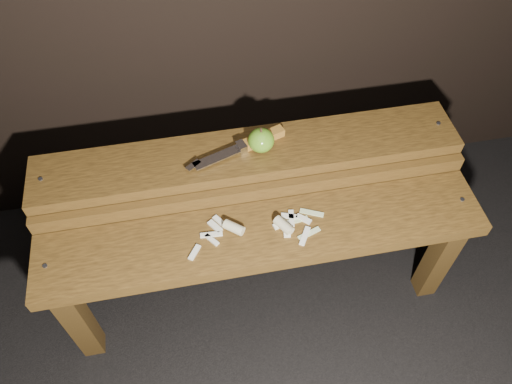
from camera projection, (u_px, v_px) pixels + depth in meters
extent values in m
plane|color=black|center=(259.00, 287.00, 1.68)|extent=(60.00, 60.00, 0.00)
cube|color=#3A260E|center=(79.00, 321.00, 1.40)|extent=(0.06, 0.06, 0.38)
cube|color=#3A260E|center=(439.00, 258.00, 1.53)|extent=(0.06, 0.06, 0.38)
cube|color=#4B3112|center=(264.00, 235.00, 1.33)|extent=(1.20, 0.20, 0.04)
cylinder|color=slate|center=(45.00, 266.00, 1.25)|extent=(0.01, 0.01, 0.00)
cylinder|color=slate|center=(462.00, 200.00, 1.38)|extent=(0.01, 0.01, 0.00)
cube|color=#3A260E|center=(78.00, 226.00, 1.55)|extent=(0.06, 0.06, 0.46)
cube|color=#3A260E|center=(406.00, 176.00, 1.68)|extent=(0.06, 0.06, 0.46)
cube|color=#4B3112|center=(256.00, 193.00, 1.37)|extent=(1.20, 0.02, 0.05)
cube|color=#4B3112|center=(249.00, 155.00, 1.40)|extent=(1.20, 0.18, 0.04)
cylinder|color=slate|center=(41.00, 179.00, 1.32)|extent=(0.01, 0.01, 0.00)
cylinder|color=slate|center=(438.00, 123.00, 1.45)|extent=(0.01, 0.01, 0.00)
ellipsoid|color=#588B1C|center=(261.00, 140.00, 1.36)|extent=(0.07, 0.07, 0.07)
cylinder|color=#382314|center=(261.00, 130.00, 1.33)|extent=(0.01, 0.01, 0.01)
cube|color=#986321|center=(264.00, 138.00, 1.39)|extent=(0.12, 0.07, 0.02)
cube|color=silver|center=(241.00, 147.00, 1.37)|extent=(0.03, 0.04, 0.03)
cube|color=silver|center=(216.00, 158.00, 1.35)|extent=(0.14, 0.07, 0.00)
cube|color=silver|center=(193.00, 165.00, 1.33)|extent=(0.05, 0.04, 0.00)
cube|color=beige|center=(215.00, 226.00, 1.32)|extent=(0.04, 0.05, 0.01)
cube|color=beige|center=(305.00, 236.00, 1.30)|extent=(0.04, 0.06, 0.01)
cube|color=beige|center=(287.00, 229.00, 1.31)|extent=(0.02, 0.05, 0.01)
cube|color=beige|center=(291.00, 218.00, 1.34)|extent=(0.02, 0.05, 0.01)
cube|color=beige|center=(211.00, 235.00, 1.30)|extent=(0.06, 0.02, 0.01)
cube|color=beige|center=(280.00, 225.00, 1.32)|extent=(0.04, 0.03, 0.01)
cube|color=beige|center=(195.00, 252.00, 1.27)|extent=(0.04, 0.05, 0.01)
cube|color=beige|center=(289.00, 216.00, 1.34)|extent=(0.05, 0.03, 0.01)
cube|color=beige|center=(219.00, 221.00, 1.33)|extent=(0.03, 0.04, 0.01)
cube|color=beige|center=(212.00, 240.00, 1.29)|extent=(0.04, 0.04, 0.01)
cube|color=beige|center=(304.00, 219.00, 1.33)|extent=(0.04, 0.04, 0.01)
cylinder|color=#C9BB8C|center=(234.00, 228.00, 1.31)|extent=(0.06, 0.05, 0.03)
cylinder|color=#C9BB8C|center=(284.00, 225.00, 1.31)|extent=(0.05, 0.06, 0.03)
cube|color=#BCC988|center=(309.00, 234.00, 1.31)|extent=(0.07, 0.03, 0.00)
cube|color=#BCC988|center=(296.00, 220.00, 1.33)|extent=(0.07, 0.02, 0.00)
cube|color=#BCC988|center=(312.00, 213.00, 1.35)|extent=(0.06, 0.04, 0.00)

